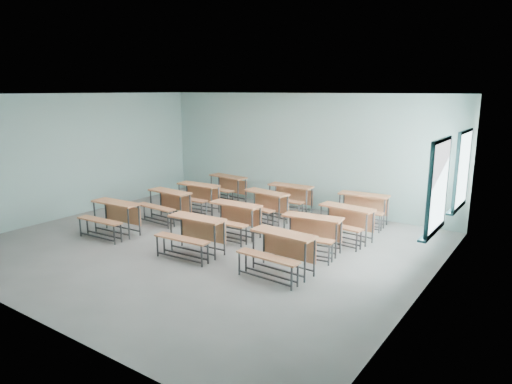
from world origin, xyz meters
TOP-DOWN VIEW (x-y plane):
  - room at (0.08, 0.03)m, footprint 9.04×8.04m
  - desk_unit_r0c0 at (-2.23, -0.73)m, footprint 1.27×0.88m
  - desk_unit_r0c1 at (0.17, -0.63)m, footprint 1.27×0.89m
  - desk_unit_r0c2 at (2.14, -0.51)m, footprint 1.26×0.87m
  - desk_unit_r1c0 at (-2.05, 0.81)m, footprint 1.27×0.89m
  - desk_unit_r1c1 at (0.14, 0.71)m, footprint 1.24×0.84m
  - desk_unit_r1c2 at (2.09, 0.76)m, footprint 1.32×0.97m
  - desk_unit_r2c0 at (-2.02, 1.88)m, footprint 1.26×0.88m
  - desk_unit_r2c1 at (0.02, 2.13)m, footprint 1.32×0.98m
  - desk_unit_r2c2 at (2.33, 1.89)m, footprint 1.29×0.92m
  - desk_unit_r3c0 at (-2.11, 3.29)m, footprint 1.31×0.95m
  - desk_unit_r3c1 at (0.14, 3.19)m, footprint 1.26×0.87m
  - desk_unit_r3c2 at (2.19, 3.29)m, footprint 1.30×0.93m

SIDE VIEW (x-z plane):
  - desk_unit_r0c0 at x=-2.23m, z-range 0.13..0.90m
  - desk_unit_r0c1 at x=0.17m, z-range 0.13..0.90m
  - desk_unit_r0c2 at x=2.14m, z-range 0.13..0.90m
  - desk_unit_r1c0 at x=-2.05m, z-range 0.13..0.90m
  - desk_unit_r1c1 at x=0.14m, z-range 0.13..0.90m
  - desk_unit_r1c2 at x=2.09m, z-range 0.13..0.90m
  - desk_unit_r2c0 at x=-2.02m, z-range 0.13..0.90m
  - desk_unit_r2c1 at x=0.02m, z-range 0.13..0.90m
  - desk_unit_r2c2 at x=2.33m, z-range 0.13..0.90m
  - desk_unit_r3c0 at x=-2.11m, z-range 0.13..0.90m
  - desk_unit_r3c1 at x=0.14m, z-range 0.13..0.90m
  - desk_unit_r3c2 at x=2.19m, z-range 0.13..0.90m
  - room at x=0.08m, z-range -0.02..3.22m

